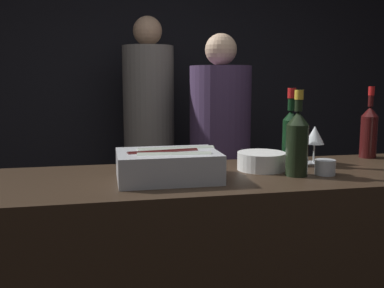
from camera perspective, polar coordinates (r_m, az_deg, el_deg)
wall_back_chalkboard at (r=3.65m, az=-6.51°, el=8.74°), size 6.40×0.06×2.80m
ice_bin_with_bottles at (r=1.58m, az=-3.11°, el=-2.64°), size 0.37×0.27×0.11m
bowl_white at (r=1.78m, az=9.23°, el=-2.18°), size 0.20×0.20×0.07m
wine_glass at (r=1.96m, az=16.04°, el=1.00°), size 0.09×0.09×0.17m
candle_votive at (r=1.75m, az=17.32°, el=-2.96°), size 0.08×0.08×0.06m
red_wine_bottle_burgundy at (r=1.89m, az=12.98°, el=1.39°), size 0.07×0.07×0.33m
red_wine_bottle_tall at (r=2.18m, az=22.53°, el=1.73°), size 0.08×0.08×0.34m
champagne_bottle at (r=1.68m, az=13.86°, el=0.36°), size 0.09×0.09×0.33m
person_in_hoodie at (r=3.19m, az=-5.75°, el=2.07°), size 0.37×0.37×1.84m
person_blond_tee at (r=2.91m, az=3.74°, el=-0.50°), size 0.41×0.41×1.69m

